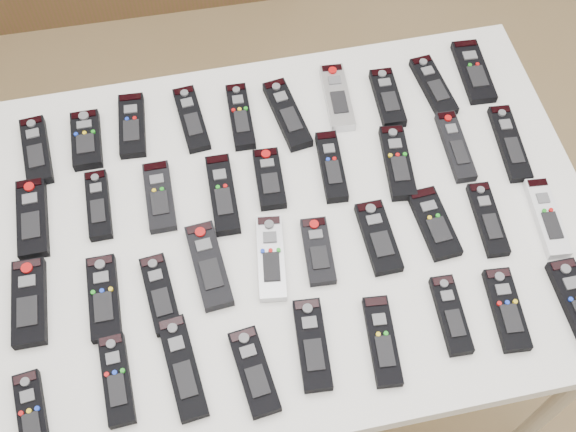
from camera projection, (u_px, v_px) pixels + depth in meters
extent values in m
plane|color=#93774B|center=(327.00, 379.00, 2.10)|extent=(4.00, 4.00, 0.00)
cube|color=white|center=(288.00, 226.00, 1.49)|extent=(1.25, 0.88, 0.04)
cylinder|color=beige|center=(556.00, 404.00, 1.69)|extent=(0.04, 0.04, 0.74)
cylinder|color=beige|center=(56.00, 216.00, 1.96)|extent=(0.04, 0.04, 0.74)
cylinder|color=beige|center=(453.00, 147.00, 2.07)|extent=(0.04, 0.04, 0.74)
cube|color=black|center=(36.00, 151.00, 1.55)|extent=(0.07, 0.18, 0.02)
cube|color=black|center=(86.00, 140.00, 1.56)|extent=(0.06, 0.15, 0.02)
cube|color=black|center=(132.00, 125.00, 1.59)|extent=(0.07, 0.17, 0.02)
cube|color=black|center=(191.00, 119.00, 1.60)|extent=(0.06, 0.18, 0.02)
cube|color=black|center=(240.00, 116.00, 1.60)|extent=(0.05, 0.17, 0.02)
cube|color=black|center=(287.00, 114.00, 1.60)|extent=(0.08, 0.19, 0.02)
cube|color=#B7B7BC|center=(337.00, 97.00, 1.63)|extent=(0.07, 0.18, 0.02)
cube|color=black|center=(387.00, 98.00, 1.62)|extent=(0.06, 0.16, 0.02)
cube|color=black|center=(433.00, 86.00, 1.64)|extent=(0.07, 0.17, 0.02)
cube|color=black|center=(473.00, 72.00, 1.67)|extent=(0.07, 0.18, 0.02)
cube|color=black|center=(32.00, 218.00, 1.46)|extent=(0.06, 0.18, 0.02)
cube|color=black|center=(99.00, 205.00, 1.48)|extent=(0.05, 0.16, 0.02)
cube|color=black|center=(159.00, 197.00, 1.49)|extent=(0.06, 0.16, 0.02)
cube|color=black|center=(223.00, 194.00, 1.49)|extent=(0.06, 0.19, 0.02)
cube|color=black|center=(269.00, 179.00, 1.51)|extent=(0.06, 0.15, 0.02)
cube|color=black|center=(331.00, 167.00, 1.53)|extent=(0.06, 0.17, 0.02)
cube|color=black|center=(397.00, 162.00, 1.53)|extent=(0.07, 0.19, 0.02)
cube|color=black|center=(455.00, 146.00, 1.56)|extent=(0.05, 0.18, 0.02)
cube|color=black|center=(510.00, 143.00, 1.56)|extent=(0.06, 0.20, 0.02)
cube|color=black|center=(29.00, 302.00, 1.37)|extent=(0.06, 0.18, 0.02)
cube|color=black|center=(104.00, 298.00, 1.37)|extent=(0.06, 0.17, 0.02)
cube|color=black|center=(160.00, 294.00, 1.38)|extent=(0.07, 0.17, 0.02)
cube|color=black|center=(209.00, 265.00, 1.41)|extent=(0.07, 0.19, 0.02)
cube|color=#B7B7BC|center=(271.00, 258.00, 1.42)|extent=(0.08, 0.19, 0.02)
cube|color=black|center=(318.00, 251.00, 1.43)|extent=(0.06, 0.15, 0.02)
cube|color=black|center=(378.00, 237.00, 1.44)|extent=(0.06, 0.16, 0.02)
cube|color=black|center=(434.00, 223.00, 1.46)|extent=(0.07, 0.16, 0.02)
cube|color=black|center=(488.00, 219.00, 1.46)|extent=(0.06, 0.17, 0.02)
cube|color=silver|center=(547.00, 218.00, 1.47)|extent=(0.06, 0.18, 0.02)
cube|color=black|center=(32.00, 418.00, 1.26)|extent=(0.06, 0.17, 0.02)
cube|color=black|center=(117.00, 379.00, 1.29)|extent=(0.05, 0.17, 0.02)
cube|color=black|center=(183.00, 367.00, 1.30)|extent=(0.07, 0.20, 0.02)
cube|color=black|center=(254.00, 372.00, 1.30)|extent=(0.07, 0.17, 0.02)
cube|color=black|center=(312.00, 345.00, 1.32)|extent=(0.07, 0.18, 0.02)
cube|color=black|center=(382.00, 341.00, 1.33)|extent=(0.06, 0.18, 0.02)
cube|color=black|center=(451.00, 315.00, 1.35)|extent=(0.05, 0.16, 0.02)
cube|color=black|center=(507.00, 309.00, 1.36)|extent=(0.07, 0.17, 0.02)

